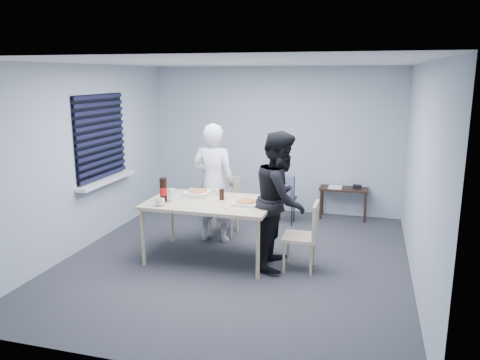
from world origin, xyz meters
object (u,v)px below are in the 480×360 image
(mug_a, at_px, (160,202))
(side_table, at_px, (344,192))
(dining_table, at_px, (210,205))
(mug_b, at_px, (218,192))
(chair_far, at_px, (226,201))
(chair_right, at_px, (307,232))
(stool, at_px, (286,204))
(soda_bottle, at_px, (163,190))
(backpack, at_px, (286,187))
(person_white, at_px, (214,183))
(person_black, at_px, (281,200))

(mug_a, bearing_deg, side_table, 51.41)
(dining_table, relative_size, mug_b, 16.58)
(chair_far, xyz_separation_m, chair_right, (1.43, -1.12, 0.00))
(chair_right, bearing_deg, dining_table, 178.58)
(chair_far, height_order, stool, chair_far)
(mug_a, relative_size, mug_b, 1.23)
(dining_table, relative_size, stool, 3.71)
(soda_bottle, bearing_deg, mug_b, 40.51)
(mug_b, bearing_deg, backpack, 64.05)
(chair_far, height_order, chair_right, same)
(stool, height_order, mug_a, mug_a)
(dining_table, bearing_deg, person_white, 105.08)
(side_table, xyz_separation_m, mug_a, (-2.17, -2.72, 0.39))
(stool, distance_m, mug_a, 2.57)
(chair_right, height_order, mug_a, mug_a)
(side_table, distance_m, mug_a, 3.50)
(chair_right, bearing_deg, side_table, 82.30)
(side_table, distance_m, stool, 1.07)
(chair_right, bearing_deg, stool, 107.89)
(backpack, xyz_separation_m, mug_a, (-1.26, -2.17, 0.23))
(person_white, xyz_separation_m, mug_a, (-0.36, -1.09, -0.03))
(dining_table, relative_size, soda_bottle, 5.18)
(chair_far, relative_size, person_white, 0.50)
(person_black, height_order, side_table, person_black)
(person_white, bearing_deg, person_black, 149.47)
(soda_bottle, bearing_deg, dining_table, 16.85)
(person_white, xyz_separation_m, side_table, (1.81, 1.63, -0.42))
(side_table, distance_m, soda_bottle, 3.38)
(person_white, bearing_deg, mug_a, 71.91)
(dining_table, relative_size, chair_far, 1.86)
(side_table, height_order, stool, side_table)
(mug_a, bearing_deg, backpack, 59.87)
(chair_far, bearing_deg, backpack, 39.82)
(chair_far, relative_size, person_black, 0.50)
(dining_table, xyz_separation_m, side_table, (1.62, 2.33, -0.28))
(chair_right, xyz_separation_m, person_white, (-1.49, 0.74, 0.37))
(stool, distance_m, backpack, 0.29)
(chair_far, distance_m, soda_bottle, 1.42)
(chair_far, height_order, person_white, person_white)
(mug_a, bearing_deg, person_black, 15.78)
(backpack, xyz_separation_m, mug_b, (-0.71, -1.46, 0.23))
(chair_right, bearing_deg, mug_a, -169.29)
(chair_far, bearing_deg, side_table, 35.53)
(chair_right, bearing_deg, person_white, 153.63)
(chair_right, xyz_separation_m, backpack, (-0.59, 1.82, 0.12))
(mug_a, bearing_deg, stool, 60.00)
(stool, distance_m, mug_b, 1.71)
(person_black, height_order, mug_b, person_black)
(chair_far, bearing_deg, soda_bottle, -110.10)
(person_black, bearing_deg, chair_far, 45.56)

